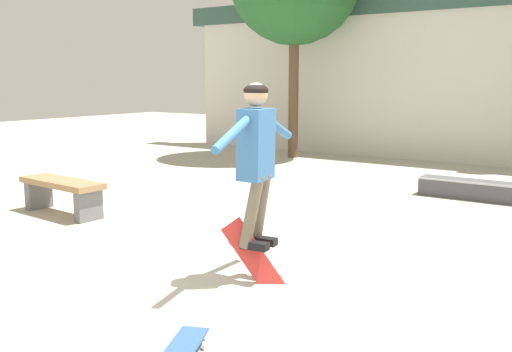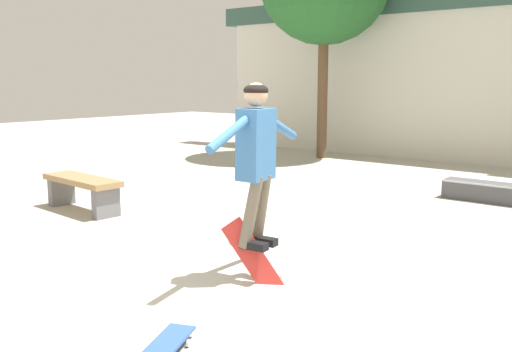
{
  "view_description": "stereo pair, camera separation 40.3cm",
  "coord_description": "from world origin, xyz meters",
  "px_view_note": "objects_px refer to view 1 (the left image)",
  "views": [
    {
      "loc": [
        3.06,
        -3.28,
        1.83
      ],
      "look_at": [
        0.21,
        0.88,
        0.97
      ],
      "focal_mm": 40.0,
      "sensor_mm": 36.0,
      "label": 1
    },
    {
      "loc": [
        3.39,
        -3.03,
        1.83
      ],
      "look_at": [
        0.21,
        0.88,
        0.97
      ],
      "focal_mm": 40.0,
      "sensor_mm": 36.0,
      "label": 2
    }
  ],
  "objects_px": {
    "skater": "(256,151)",
    "skateboard_flipping": "(255,260)",
    "park_bench": "(62,190)",
    "skate_ledge": "(473,190)"
  },
  "relations": [
    {
      "from": "park_bench",
      "to": "skateboard_flipping",
      "type": "xyz_separation_m",
      "value": [
        3.67,
        -0.69,
        -0.13
      ]
    },
    {
      "from": "skater",
      "to": "skateboard_flipping",
      "type": "bearing_deg",
      "value": -67.17
    },
    {
      "from": "skate_ledge",
      "to": "park_bench",
      "type": "bearing_deg",
      "value": -135.97
    },
    {
      "from": "skater",
      "to": "skateboard_flipping",
      "type": "relative_size",
      "value": 1.92
    },
    {
      "from": "skater",
      "to": "skate_ledge",
      "type": "bearing_deg",
      "value": 74.66
    },
    {
      "from": "skateboard_flipping",
      "to": "skate_ledge",
      "type": "bearing_deg",
      "value": 65.87
    },
    {
      "from": "skate_ledge",
      "to": "skater",
      "type": "distance_m",
      "value": 5.03
    },
    {
      "from": "park_bench",
      "to": "skateboard_flipping",
      "type": "height_order",
      "value": "skateboard_flipping"
    },
    {
      "from": "skate_ledge",
      "to": "skater",
      "type": "relative_size",
      "value": 1.08
    },
    {
      "from": "park_bench",
      "to": "skate_ledge",
      "type": "xyz_separation_m",
      "value": [
        4.37,
        4.24,
        -0.19
      ]
    }
  ]
}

